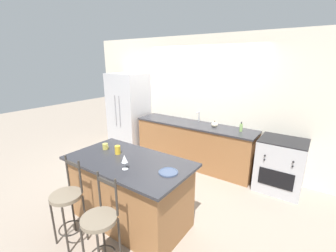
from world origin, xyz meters
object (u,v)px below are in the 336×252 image
(bar_stool_far, at_px, (101,227))
(tumbler_cup, at_px, (118,150))
(refrigerator, at_px, (129,112))
(oven_range, at_px, (280,165))
(pumpkin_decoration, at_px, (214,124))
(coffee_mug, at_px, (105,146))
(wine_glass, at_px, (125,159))
(dinner_plate, at_px, (168,172))
(bar_stool_near, at_px, (68,203))
(soap_bottle, at_px, (241,127))

(bar_stool_far, distance_m, tumbler_cup, 1.10)
(refrigerator, bearing_deg, oven_range, 0.76)
(pumpkin_decoration, bearing_deg, coffee_mug, -112.37)
(oven_range, xyz_separation_m, pumpkin_decoration, (-1.27, 0.04, 0.51))
(wine_glass, bearing_deg, bar_stool_far, -72.04)
(dinner_plate, relative_size, pumpkin_decoration, 1.86)
(refrigerator, relative_size, pumpkin_decoration, 15.10)
(dinner_plate, bearing_deg, tumbler_cup, 177.19)
(coffee_mug, bearing_deg, oven_range, 43.40)
(refrigerator, relative_size, bar_stool_near, 1.73)
(oven_range, bearing_deg, wine_glass, -121.89)
(wine_glass, height_order, pumpkin_decoration, wine_glass)
(refrigerator, xyz_separation_m, soap_bottle, (2.78, 0.10, 0.05))
(oven_range, relative_size, bar_stool_near, 0.84)
(oven_range, relative_size, bar_stool_far, 0.84)
(refrigerator, height_order, coffee_mug, refrigerator)
(refrigerator, relative_size, tumbler_cup, 15.64)
(oven_range, xyz_separation_m, bar_stool_near, (-1.89, -2.80, 0.10))
(oven_range, bearing_deg, coffee_mug, -136.60)
(bar_stool_far, distance_m, soap_bottle, 2.96)
(coffee_mug, distance_m, pumpkin_decoration, 2.21)
(bar_stool_near, relative_size, bar_stool_far, 1.00)
(wine_glass, distance_m, tumbler_cup, 0.50)
(bar_stool_far, xyz_separation_m, wine_glass, (-0.18, 0.55, 0.50))
(refrigerator, relative_size, soap_bottle, 10.36)
(oven_range, height_order, pumpkin_decoration, pumpkin_decoration)
(wine_glass, bearing_deg, pumpkin_decoration, 86.37)
(bar_stool_far, bearing_deg, soap_bottle, 80.34)
(dinner_plate, xyz_separation_m, wine_glass, (-0.49, -0.22, 0.12))
(oven_range, bearing_deg, tumbler_cup, -132.31)
(bar_stool_far, xyz_separation_m, soap_bottle, (0.49, 2.89, 0.44))
(oven_range, distance_m, wine_glass, 2.75)
(coffee_mug, bearing_deg, dinner_plate, -2.93)
(wine_glass, height_order, coffee_mug, wine_glass)
(wine_glass, bearing_deg, soap_bottle, 73.96)
(oven_range, xyz_separation_m, wine_glass, (-1.42, -2.28, 0.60))
(refrigerator, distance_m, bar_stool_near, 3.22)
(refrigerator, bearing_deg, pumpkin_decoration, 2.31)
(coffee_mug, bearing_deg, pumpkin_decoration, 67.63)
(coffee_mug, relative_size, pumpkin_decoration, 0.88)
(oven_range, distance_m, coffee_mug, 2.95)
(pumpkin_decoration, bearing_deg, refrigerator, -177.69)
(pumpkin_decoration, bearing_deg, tumbler_cup, -105.26)
(dinner_plate, height_order, wine_glass, wine_glass)
(bar_stool_far, bearing_deg, bar_stool_near, 176.53)
(wine_glass, distance_m, pumpkin_decoration, 2.33)
(dinner_plate, height_order, soap_bottle, soap_bottle)
(refrigerator, height_order, dinner_plate, refrigerator)
(refrigerator, xyz_separation_m, bar_stool_far, (2.29, -2.79, -0.39))
(oven_range, xyz_separation_m, tumbler_cup, (-1.83, -2.01, 0.53))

